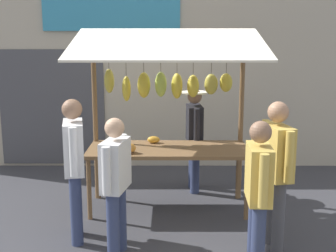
# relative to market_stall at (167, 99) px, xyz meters

# --- Properties ---
(ground_plane) EXTENTS (40.00, 40.00, 0.00)m
(ground_plane) POSITION_rel_market_stall_xyz_m (-0.02, 0.06, -1.55)
(ground_plane) COLOR #38383D
(street_backdrop) EXTENTS (9.00, 0.30, 3.40)m
(street_backdrop) POSITION_rel_market_stall_xyz_m (0.04, -2.13, 0.14)
(street_backdrop) COLOR #B2A893
(street_backdrop) RESTS_ON ground
(market_stall) EXTENTS (2.50, 1.46, 2.50)m
(market_stall) POSITION_rel_market_stall_xyz_m (0.00, 0.00, 0.00)
(market_stall) COLOR brown
(market_stall) RESTS_ON ground
(vendor_with_sunhat) EXTENTS (0.41, 0.69, 1.60)m
(vendor_with_sunhat) POSITION_rel_market_stall_xyz_m (-0.42, -0.69, -0.62)
(vendor_with_sunhat) COLOR navy
(vendor_with_sunhat) RESTS_ON ground
(shopper_with_shopping_bag) EXTENTS (0.32, 0.71, 1.71)m
(shopper_with_shopping_bag) POSITION_rel_market_stall_xyz_m (-1.22, 1.26, -0.56)
(shopper_with_shopping_bag) COLOR #4C4C51
(shopper_with_shopping_bag) RESTS_ON ground
(shopper_in_grey_tee) EXTENTS (0.31, 0.66, 1.56)m
(shopper_in_grey_tee) POSITION_rel_market_stall_xyz_m (0.55, 1.44, -0.66)
(shopper_in_grey_tee) COLOR navy
(shopper_in_grey_tee) RESTS_ON ground
(shopper_in_striped_shirt) EXTENTS (0.32, 0.71, 1.70)m
(shopper_in_striped_shirt) POSITION_rel_market_stall_xyz_m (1.07, 1.06, -0.56)
(shopper_in_striped_shirt) COLOR navy
(shopper_in_striped_shirt) RESTS_ON ground
(shopper_with_ponytail) EXTENTS (0.24, 0.69, 1.60)m
(shopper_with_ponytail) POSITION_rel_market_stall_xyz_m (-0.92, 1.83, -0.63)
(shopper_with_ponytail) COLOR navy
(shopper_with_ponytail) RESTS_ON ground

